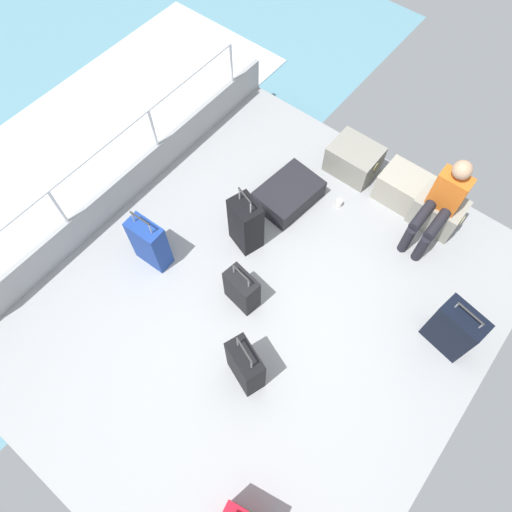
{
  "coord_description": "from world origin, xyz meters",
  "views": [
    {
      "loc": [
        1.14,
        -1.56,
        4.74
      ],
      "look_at": [
        -0.38,
        0.33,
        0.25
      ],
      "focal_mm": 32.99,
      "sensor_mm": 36.0,
      "label": 1
    }
  ],
  "objects_px": {
    "cargo_crate_2": "(437,212)",
    "suitcase_6": "(289,194)",
    "passenger_seated": "(441,203)",
    "cargo_crate_1": "(405,188)",
    "suitcase_0": "(245,366)",
    "suitcase_5": "(242,289)",
    "suitcase_1": "(150,243)",
    "suitcase_2": "(246,224)",
    "cargo_crate_0": "(354,159)",
    "paper_cup": "(339,203)",
    "suitcase_4": "(454,329)"
  },
  "relations": [
    {
      "from": "cargo_crate_2",
      "to": "suitcase_6",
      "type": "height_order",
      "value": "cargo_crate_2"
    },
    {
      "from": "suitcase_6",
      "to": "cargo_crate_2",
      "type": "bearing_deg",
      "value": 28.38
    },
    {
      "from": "passenger_seated",
      "to": "cargo_crate_1",
      "type": "bearing_deg",
      "value": 152.13
    },
    {
      "from": "suitcase_0",
      "to": "suitcase_5",
      "type": "bearing_deg",
      "value": 131.84
    },
    {
      "from": "suitcase_1",
      "to": "suitcase_2",
      "type": "relative_size",
      "value": 0.93
    },
    {
      "from": "suitcase_1",
      "to": "suitcase_6",
      "type": "distance_m",
      "value": 1.75
    },
    {
      "from": "cargo_crate_2",
      "to": "cargo_crate_0",
      "type": "bearing_deg",
      "value": 177.04
    },
    {
      "from": "paper_cup",
      "to": "suitcase_0",
      "type": "bearing_deg",
      "value": -79.53
    },
    {
      "from": "suitcase_0",
      "to": "paper_cup",
      "type": "bearing_deg",
      "value": 100.47
    },
    {
      "from": "cargo_crate_2",
      "to": "paper_cup",
      "type": "relative_size",
      "value": 5.73
    },
    {
      "from": "suitcase_0",
      "to": "suitcase_1",
      "type": "height_order",
      "value": "suitcase_0"
    },
    {
      "from": "suitcase_6",
      "to": "suitcase_4",
      "type": "bearing_deg",
      "value": -10.14
    },
    {
      "from": "cargo_crate_1",
      "to": "paper_cup",
      "type": "height_order",
      "value": "cargo_crate_1"
    },
    {
      "from": "suitcase_0",
      "to": "suitcase_6",
      "type": "height_order",
      "value": "suitcase_0"
    },
    {
      "from": "suitcase_4",
      "to": "suitcase_5",
      "type": "bearing_deg",
      "value": -153.77
    },
    {
      "from": "passenger_seated",
      "to": "suitcase_1",
      "type": "xyz_separation_m",
      "value": [
        -2.23,
        -2.23,
        -0.26
      ]
    },
    {
      "from": "suitcase_0",
      "to": "suitcase_2",
      "type": "xyz_separation_m",
      "value": [
        -0.99,
        1.22,
        0.03
      ]
    },
    {
      "from": "suitcase_6",
      "to": "paper_cup",
      "type": "relative_size",
      "value": 8.06
    },
    {
      "from": "cargo_crate_0",
      "to": "suitcase_6",
      "type": "xyz_separation_m",
      "value": [
        -0.34,
        -0.88,
        -0.07
      ]
    },
    {
      "from": "cargo_crate_0",
      "to": "suitcase_1",
      "type": "xyz_separation_m",
      "value": [
        -1.05,
        -2.48,
        0.14
      ]
    },
    {
      "from": "suitcase_2",
      "to": "suitcase_0",
      "type": "bearing_deg",
      "value": -50.96
    },
    {
      "from": "suitcase_0",
      "to": "passenger_seated",
      "type": "bearing_deg",
      "value": 77.65
    },
    {
      "from": "suitcase_0",
      "to": "suitcase_4",
      "type": "relative_size",
      "value": 1.12
    },
    {
      "from": "cargo_crate_0",
      "to": "cargo_crate_2",
      "type": "relative_size",
      "value": 1.09
    },
    {
      "from": "suitcase_6",
      "to": "suitcase_2",
      "type": "bearing_deg",
      "value": -92.77
    },
    {
      "from": "suitcase_4",
      "to": "suitcase_0",
      "type": "bearing_deg",
      "value": -131.27
    },
    {
      "from": "cargo_crate_1",
      "to": "suitcase_4",
      "type": "relative_size",
      "value": 0.84
    },
    {
      "from": "suitcase_6",
      "to": "paper_cup",
      "type": "distance_m",
      "value": 0.62
    },
    {
      "from": "cargo_crate_2",
      "to": "suitcase_0",
      "type": "distance_m",
      "value": 2.87
    },
    {
      "from": "suitcase_4",
      "to": "suitcase_5",
      "type": "distance_m",
      "value": 2.15
    },
    {
      "from": "paper_cup",
      "to": "suitcase_1",
      "type": "bearing_deg",
      "value": -122.76
    },
    {
      "from": "cargo_crate_1",
      "to": "cargo_crate_0",
      "type": "bearing_deg",
      "value": 179.98
    },
    {
      "from": "suitcase_4",
      "to": "suitcase_6",
      "type": "height_order",
      "value": "suitcase_4"
    },
    {
      "from": "suitcase_0",
      "to": "suitcase_1",
      "type": "xyz_separation_m",
      "value": [
        -1.66,
        0.39,
        0.0
      ]
    },
    {
      "from": "suitcase_6",
      "to": "suitcase_1",
      "type": "bearing_deg",
      "value": -113.89
    },
    {
      "from": "cargo_crate_1",
      "to": "suitcase_6",
      "type": "distance_m",
      "value": 1.38
    },
    {
      "from": "passenger_seated",
      "to": "suitcase_0",
      "type": "bearing_deg",
      "value": -102.35
    },
    {
      "from": "passenger_seated",
      "to": "suitcase_4",
      "type": "xyz_separation_m",
      "value": [
        0.8,
        -1.05,
        -0.26
      ]
    },
    {
      "from": "suitcase_0",
      "to": "paper_cup",
      "type": "xyz_separation_m",
      "value": [
        -0.43,
        2.3,
        -0.28
      ]
    },
    {
      "from": "suitcase_5",
      "to": "passenger_seated",
      "type": "bearing_deg",
      "value": 60.66
    },
    {
      "from": "cargo_crate_1",
      "to": "paper_cup",
      "type": "xyz_separation_m",
      "value": [
        -0.53,
        -0.56,
        -0.15
      ]
    },
    {
      "from": "cargo_crate_0",
      "to": "suitcase_1",
      "type": "distance_m",
      "value": 2.69
    },
    {
      "from": "passenger_seated",
      "to": "suitcase_6",
      "type": "height_order",
      "value": "passenger_seated"
    },
    {
      "from": "suitcase_6",
      "to": "paper_cup",
      "type": "bearing_deg",
      "value": 31.33
    },
    {
      "from": "cargo_crate_0",
      "to": "suitcase_2",
      "type": "bearing_deg",
      "value": -102.93
    },
    {
      "from": "cargo_crate_0",
      "to": "passenger_seated",
      "type": "distance_m",
      "value": 1.27
    },
    {
      "from": "suitcase_1",
      "to": "cargo_crate_1",
      "type": "bearing_deg",
      "value": 54.55
    },
    {
      "from": "suitcase_6",
      "to": "suitcase_5",
      "type": "bearing_deg",
      "value": -73.73
    },
    {
      "from": "cargo_crate_0",
      "to": "paper_cup",
      "type": "relative_size",
      "value": 6.26
    },
    {
      "from": "cargo_crate_1",
      "to": "suitcase_5",
      "type": "height_order",
      "value": "suitcase_5"
    }
  ]
}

